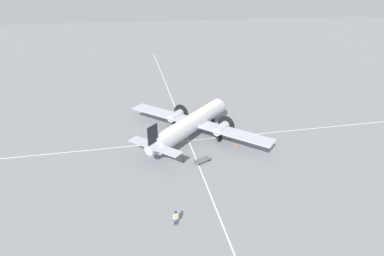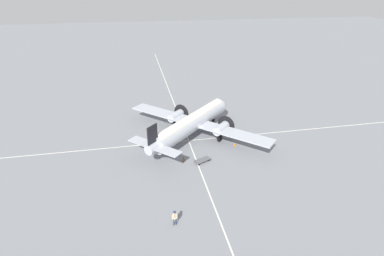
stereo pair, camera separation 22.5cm
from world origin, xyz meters
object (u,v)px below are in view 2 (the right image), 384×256
airliner_main (193,122)px  baggage_cart (202,160)px  suitcase_near_door (184,160)px  traffic_cone (235,144)px  crew_foreground (175,217)px

airliner_main → baggage_cart: bearing=-137.4°
suitcase_near_door → baggage_cart: (-0.60, -2.37, 0.01)m
baggage_cart → traffic_cone: bearing=4.8°
airliner_main → suitcase_near_door: size_ratio=35.49×
airliner_main → traffic_cone: (-4.01, -5.32, -2.22)m
suitcase_near_door → traffic_cone: (2.72, -7.98, -0.04)m
airliner_main → suitcase_near_door: (-6.74, 2.66, -2.18)m
crew_foreground → baggage_cart: (10.58, -5.16, -0.76)m
suitcase_near_door → baggage_cart: bearing=-104.3°
suitcase_near_door → traffic_cone: bearing=-71.2°
crew_foreground → suitcase_near_door: (11.18, -2.79, -0.78)m
airliner_main → suitcase_near_door: bearing=-156.7°
airliner_main → suitcase_near_door: 7.56m
airliner_main → crew_foreground: size_ratio=12.03×
crew_foreground → baggage_cart: size_ratio=0.67×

